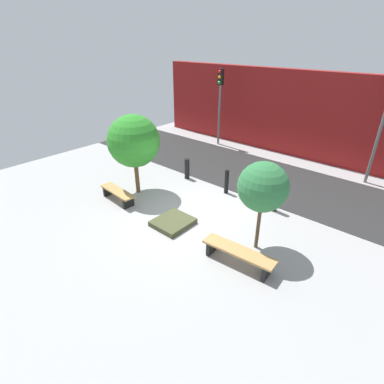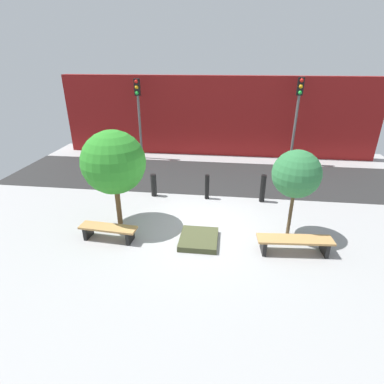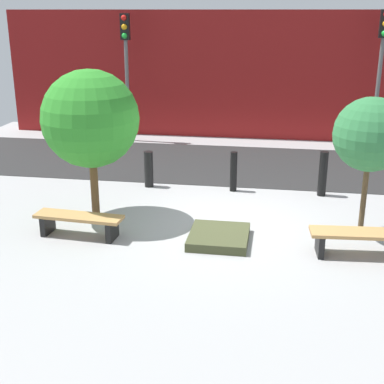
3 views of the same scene
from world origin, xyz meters
name	(u,v)px [view 1 (image 1 of 3)]	position (x,y,z in m)	size (l,w,h in m)	color
ground_plane	(189,215)	(0.00, 0.00, 0.00)	(18.00, 18.00, 0.00)	#9C9C9C
road_strip	(256,174)	(0.00, 4.44, 0.01)	(18.00, 4.03, 0.01)	#282828
building_facade	(297,114)	(0.00, 7.92, 2.02)	(16.20, 0.50, 4.04)	maroon
bench_left	(118,193)	(-2.60, -0.95, 0.31)	(1.69, 0.56, 0.43)	black
bench_right	(238,254)	(2.60, -0.95, 0.33)	(2.02, 0.62, 0.45)	black
planter_bed	(173,222)	(0.00, -0.75, 0.08)	(1.07, 1.18, 0.17)	#42462A
tree_behind_left_bench	(134,141)	(-2.60, -0.01, 2.04)	(1.89, 1.89, 2.99)	brown
tree_behind_right_bench	(263,187)	(2.60, -0.01, 1.92)	(1.34, 1.34, 2.60)	brown
bollard_far_left	(187,169)	(-2.02, 2.17, 0.43)	(0.21, 0.21, 0.87)	black
bollard_left	(227,182)	(0.00, 2.17, 0.47)	(0.16, 0.16, 0.94)	black
bollard_center	(275,197)	(2.02, 2.17, 0.52)	(0.19, 0.19, 1.03)	black
traffic_light_west	(220,94)	(-3.79, 6.74, 2.70)	(0.28, 0.27, 3.93)	slate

